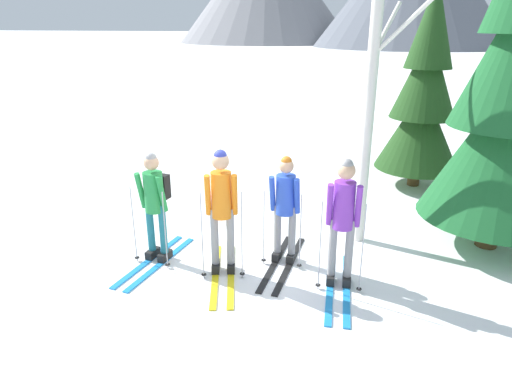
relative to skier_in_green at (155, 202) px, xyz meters
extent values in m
plane|color=white|center=(1.25, 0.16, -0.93)|extent=(400.00, 400.00, 0.00)
cube|color=#1E84D1|center=(0.09, -0.13, -0.92)|extent=(0.35, 1.73, 0.02)
cube|color=#1E84D1|center=(-0.13, -0.09, -0.92)|extent=(0.35, 1.73, 0.02)
cube|color=black|center=(0.11, -0.03, -0.85)|extent=(0.15, 0.27, 0.12)
cylinder|color=#1E6B7A|center=(0.11, -0.03, -0.42)|extent=(0.11, 0.11, 0.79)
cube|color=black|center=(-0.11, 0.00, -0.85)|extent=(0.15, 0.27, 0.12)
cylinder|color=#1E6B7A|center=(-0.11, 0.00, -0.42)|extent=(0.11, 0.11, 0.79)
cylinder|color=#238C42|center=(0.00, -0.01, 0.16)|extent=(0.28, 0.28, 0.60)
sphere|color=tan|center=(0.00, -0.01, 0.59)|extent=(0.21, 0.21, 0.21)
sphere|color=gray|center=(0.00, -0.01, 0.66)|extent=(0.16, 0.16, 0.16)
cylinder|color=#238C42|center=(0.17, -0.10, 0.17)|extent=(0.11, 0.20, 0.57)
cylinder|color=#238C42|center=(-0.19, -0.04, 0.17)|extent=(0.11, 0.20, 0.57)
cylinder|color=#A5A5AD|center=(0.24, -0.23, -0.34)|extent=(0.02, 0.02, 1.19)
cylinder|color=black|center=(0.24, -0.23, -0.87)|extent=(0.07, 0.07, 0.01)
cylinder|color=#A5A5AD|center=(-0.30, -0.15, -0.34)|extent=(0.02, 0.02, 1.19)
cylinder|color=black|center=(-0.30, -0.15, -0.87)|extent=(0.07, 0.07, 0.01)
cube|color=black|center=(0.02, 0.16, 0.19)|extent=(0.28, 0.20, 0.36)
cube|color=yellow|center=(1.19, -0.19, -0.92)|extent=(0.57, 1.70, 0.02)
cube|color=yellow|center=(0.98, -0.25, -0.92)|extent=(0.57, 1.70, 0.02)
cube|color=black|center=(1.17, -0.09, -0.85)|extent=(0.18, 0.28, 0.12)
cylinder|color=gray|center=(1.17, -0.09, -0.38)|extent=(0.11, 0.11, 0.86)
cube|color=black|center=(0.96, -0.15, -0.85)|extent=(0.18, 0.28, 0.12)
cylinder|color=gray|center=(0.96, -0.15, -0.38)|extent=(0.11, 0.11, 0.86)
cylinder|color=orange|center=(1.06, -0.12, 0.25)|extent=(0.28, 0.28, 0.65)
sphere|color=tan|center=(1.06, -0.12, 0.73)|extent=(0.23, 0.23, 0.23)
sphere|color=#2D389E|center=(1.06, -0.12, 0.80)|extent=(0.18, 0.18, 0.18)
cylinder|color=orange|center=(1.25, -0.13, 0.27)|extent=(0.13, 0.22, 0.61)
cylinder|color=orange|center=(0.90, -0.23, 0.27)|extent=(0.13, 0.22, 0.61)
cylinder|color=#A5A5AD|center=(1.37, -0.22, -0.29)|extent=(0.02, 0.02, 1.29)
cylinder|color=black|center=(1.37, -0.22, -0.87)|extent=(0.07, 0.07, 0.01)
cylinder|color=#A5A5AD|center=(0.85, -0.37, -0.29)|extent=(0.02, 0.02, 1.29)
cylinder|color=black|center=(0.85, -0.37, -0.87)|extent=(0.07, 0.07, 0.01)
cube|color=black|center=(1.96, 0.30, -0.92)|extent=(0.18, 1.78, 0.02)
cube|color=black|center=(1.74, 0.31, -0.92)|extent=(0.18, 1.78, 0.02)
cube|color=black|center=(1.96, 0.40, -0.85)|extent=(0.12, 0.27, 0.12)
cylinder|color=gray|center=(1.96, 0.40, -0.43)|extent=(0.11, 0.11, 0.78)
cube|color=black|center=(1.74, 0.41, -0.85)|extent=(0.12, 0.27, 0.12)
cylinder|color=gray|center=(1.74, 0.41, -0.43)|extent=(0.11, 0.11, 0.78)
cylinder|color=blue|center=(1.85, 0.40, 0.13)|extent=(0.28, 0.28, 0.58)
sphere|color=tan|center=(1.85, 0.40, 0.56)|extent=(0.21, 0.21, 0.21)
sphere|color=#B76019|center=(1.85, 0.40, 0.62)|extent=(0.16, 0.16, 0.16)
cylinder|color=blue|center=(2.03, 0.34, 0.15)|extent=(0.09, 0.20, 0.55)
cylinder|color=blue|center=(1.67, 0.35, 0.15)|extent=(0.09, 0.20, 0.55)
cylinder|color=#A5A5AD|center=(2.11, 0.21, -0.35)|extent=(0.02, 0.02, 1.16)
cylinder|color=black|center=(2.11, 0.21, -0.87)|extent=(0.07, 0.07, 0.01)
cylinder|color=#A5A5AD|center=(1.57, 0.24, -0.35)|extent=(0.02, 0.02, 1.16)
cylinder|color=black|center=(1.57, 0.24, -0.87)|extent=(0.07, 0.07, 0.01)
cube|color=#1E84D1|center=(2.82, -0.15, -0.92)|extent=(0.20, 1.80, 0.02)
cube|color=#1E84D1|center=(2.60, -0.17, -0.92)|extent=(0.20, 1.80, 0.02)
cube|color=black|center=(2.81, -0.05, -0.85)|extent=(0.13, 0.27, 0.12)
cylinder|color=gray|center=(2.81, -0.05, -0.39)|extent=(0.11, 0.11, 0.85)
cube|color=black|center=(2.59, -0.07, -0.85)|extent=(0.13, 0.27, 0.12)
cylinder|color=gray|center=(2.59, -0.07, -0.39)|extent=(0.11, 0.11, 0.85)
cylinder|color=purple|center=(2.70, -0.06, 0.23)|extent=(0.28, 0.28, 0.64)
sphere|color=tan|center=(2.70, -0.06, 0.70)|extent=(0.23, 0.23, 0.23)
sphere|color=gray|center=(2.70, -0.06, 0.77)|extent=(0.17, 0.17, 0.17)
cylinder|color=purple|center=(2.88, -0.11, 0.25)|extent=(0.09, 0.21, 0.61)
cylinder|color=purple|center=(2.52, -0.13, 0.25)|extent=(0.09, 0.21, 0.61)
cylinder|color=#A5A5AD|center=(2.98, -0.22, -0.30)|extent=(0.02, 0.02, 1.28)
cylinder|color=black|center=(2.98, -0.22, -0.87)|extent=(0.07, 0.07, 0.01)
cylinder|color=#A5A5AD|center=(2.44, -0.26, -0.30)|extent=(0.02, 0.02, 1.28)
cylinder|color=black|center=(2.44, -0.26, -0.87)|extent=(0.07, 0.07, 0.01)
cylinder|color=#51381E|center=(4.92, 1.69, -0.40)|extent=(0.33, 0.33, 1.06)
cone|color=#195628|center=(4.92, 1.69, 0.72)|extent=(2.27, 2.27, 2.24)
cylinder|color=#51381E|center=(3.99, 4.49, -0.52)|extent=(0.26, 0.26, 0.82)
cone|color=#1E4219|center=(3.99, 4.49, 0.34)|extent=(1.76, 1.76, 1.74)
cone|color=#1E4219|center=(3.99, 4.49, 1.44)|extent=(1.34, 1.34, 1.74)
cone|color=#1E4219|center=(3.99, 4.49, 2.45)|extent=(0.96, 0.96, 1.74)
cylinder|color=silver|center=(2.91, 1.41, 1.67)|extent=(0.17, 0.17, 5.22)
cylinder|color=silver|center=(3.26, 1.26, 2.39)|extent=(0.74, 0.39, 0.79)
cylinder|color=silver|center=(3.08, 1.73, 2.42)|extent=(0.35, 0.70, 0.68)
camera|label=1|loc=(2.92, -5.63, 2.44)|focal=32.04mm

